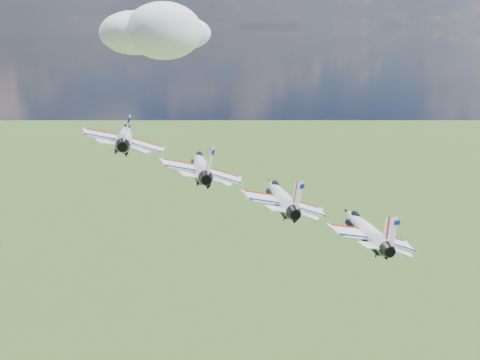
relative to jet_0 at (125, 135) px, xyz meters
name	(u,v)px	position (x,y,z in m)	size (l,w,h in m)	color
cloud_far	(152,32)	(57.36, 193.20, 12.70)	(55.22, 43.39, 21.70)	white
jet_0	(125,135)	(0.00, 0.00, 0.00)	(11.01, 16.30, 4.87)	silver
jet_1	(201,165)	(8.78, -7.36, -3.57)	(11.01, 16.30, 4.87)	white
jet_2	(280,196)	(17.57, -14.73, -7.13)	(11.01, 16.30, 4.87)	white
jet_3	(365,228)	(26.35, -22.09, -10.70)	(11.01, 16.30, 4.87)	white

